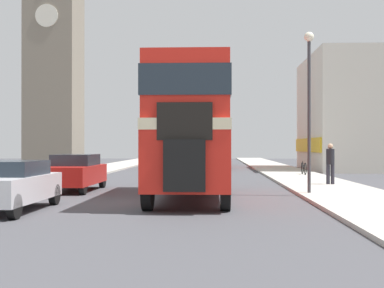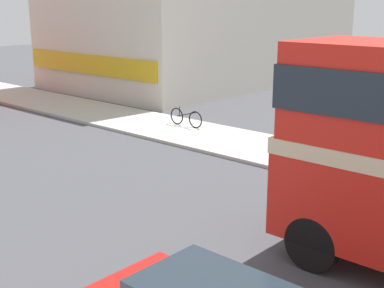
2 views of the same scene
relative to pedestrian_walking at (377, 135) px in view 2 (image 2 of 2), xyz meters
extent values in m
cylinder|color=black|center=(-7.03, -1.79, -0.58)|extent=(0.28, 1.12, 1.12)
cylinder|color=black|center=(-4.85, -1.79, -0.58)|extent=(0.28, 1.12, 1.12)
cylinder|color=#282833|center=(-0.10, 0.00, -0.58)|extent=(0.16, 0.16, 0.88)
cylinder|color=#282833|center=(0.10, 0.00, -0.58)|extent=(0.16, 0.16, 0.88)
cylinder|color=black|center=(0.00, 0.00, 0.20)|extent=(0.37, 0.37, 0.69)
sphere|color=tan|center=(0.00, 0.00, 0.67)|extent=(0.24, 0.24, 0.24)
torus|color=black|center=(0.19, 7.71, -0.67)|extent=(0.05, 0.71, 0.71)
torus|color=black|center=(0.19, 8.76, -0.67)|extent=(0.05, 0.71, 0.71)
cylinder|color=black|center=(0.19, 8.24, -0.52)|extent=(0.04, 1.06, 0.34)
cylinder|color=black|center=(0.19, 8.61, -0.45)|extent=(0.04, 0.04, 0.43)
cube|color=beige|center=(11.73, 16.92, 3.15)|extent=(19.56, 11.10, 8.59)
cube|color=gold|center=(1.89, 16.92, 0.75)|extent=(0.12, 10.55, 1.03)
camera|label=1|loc=(-5.14, -24.00, 0.68)|focal=50.00mm
camera|label=2|loc=(-15.78, -6.48, 4.04)|focal=50.00mm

